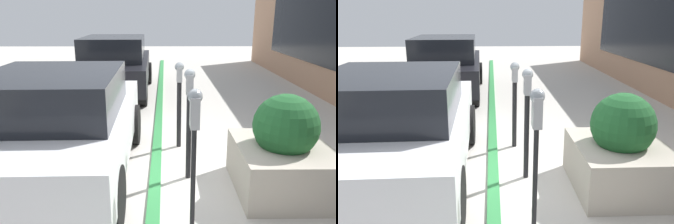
% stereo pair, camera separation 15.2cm
% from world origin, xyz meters
% --- Properties ---
extents(ground_plane, '(40.00, 40.00, 0.00)m').
position_xyz_m(ground_plane, '(0.00, 0.00, 0.00)').
color(ground_plane, beige).
extents(curb_strip, '(24.50, 0.16, 0.04)m').
position_xyz_m(curb_strip, '(0.00, 0.08, 0.02)').
color(curb_strip, '#338C47').
rests_on(curb_strip, ground_plane).
extents(parking_meter_nearest, '(0.17, 0.15, 1.58)m').
position_xyz_m(parking_meter_nearest, '(-1.18, -0.35, 1.17)').
color(parking_meter_nearest, black).
rests_on(parking_meter_nearest, ground_plane).
extents(parking_meter_second, '(0.17, 0.15, 1.57)m').
position_xyz_m(parking_meter_second, '(0.04, -0.39, 1.04)').
color(parking_meter_second, black).
rests_on(parking_meter_second, ground_plane).
extents(parking_meter_middle, '(0.18, 0.15, 1.49)m').
position_xyz_m(parking_meter_middle, '(1.20, -0.30, 0.98)').
color(parking_meter_middle, black).
rests_on(parking_meter_middle, ground_plane).
extents(planter_box, '(1.35, 1.19, 1.30)m').
position_xyz_m(planter_box, '(-0.29, -1.59, 0.52)').
color(planter_box, '#B2A899').
rests_on(planter_box, ground_plane).
extents(parked_car_middle, '(3.99, 2.05, 1.54)m').
position_xyz_m(parked_car_middle, '(0.10, 1.42, 0.81)').
color(parked_car_middle, silver).
rests_on(parked_car_middle, ground_plane).
extents(parked_car_rear, '(4.57, 2.01, 1.65)m').
position_xyz_m(parked_car_rear, '(5.26, 1.37, 0.86)').
color(parked_car_rear, black).
rests_on(parked_car_rear, ground_plane).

